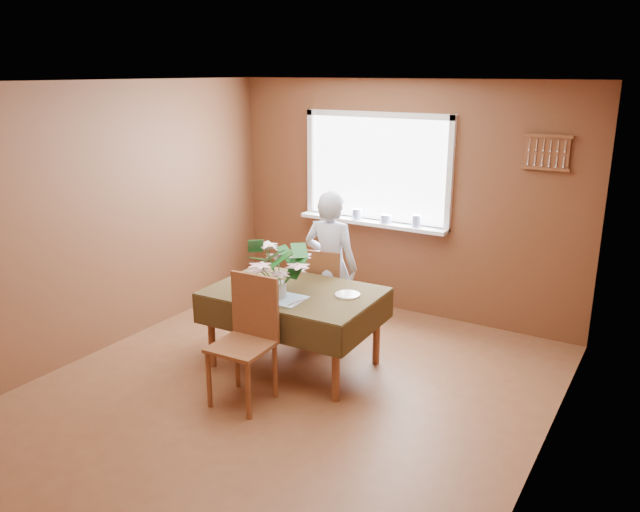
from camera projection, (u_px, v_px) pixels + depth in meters
The scene contains 15 objects.
floor at pixel (286, 393), 5.19m from camera, with size 4.50×4.50×0.00m, color brown.
ceiling at pixel (280, 82), 4.48m from camera, with size 4.50×4.50×0.00m, color white.
wall_back at pixel (402, 199), 6.68m from camera, with size 4.00×4.00×0.00m, color brown.
wall_front at pixel (19, 359), 2.99m from camera, with size 4.00×4.00×0.00m, color brown.
wall_left at pixel (107, 218), 5.83m from camera, with size 4.50×4.50×0.00m, color brown.
wall_right at pixel (551, 295), 3.84m from camera, with size 4.50×4.50×0.00m, color brown.
window_assembly at pixel (375, 187), 6.75m from camera, with size 1.72×0.20×1.22m.
spoon_rack at pixel (547, 152), 5.76m from camera, with size 0.44×0.05×0.33m.
dining_table at pixel (294, 300), 5.52m from camera, with size 1.51×1.05×0.72m.
chair_far at pixel (324, 289), 6.15m from camera, with size 0.45×0.46×0.92m.
chair_near at pixel (248, 335), 4.97m from camera, with size 0.46×0.46×1.03m.
seated_woman at pixel (331, 267), 6.05m from camera, with size 0.55×0.36×1.50m, color white.
flower_bouquet at pixel (280, 263), 5.23m from camera, with size 0.55×0.55×0.47m.
side_plate at pixel (348, 295), 5.37m from camera, with size 0.22×0.22×0.01m, color white.
table_knife at pixel (296, 302), 5.19m from camera, with size 0.02×0.21×0.00m, color silver.
Camera 1 is at (2.65, -3.83, 2.58)m, focal length 35.00 mm.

